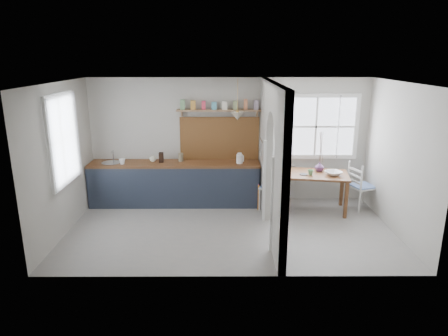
{
  "coord_description": "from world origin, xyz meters",
  "views": [
    {
      "loc": [
        -0.14,
        -6.63,
        3.01
      ],
      "look_at": [
        -0.12,
        0.28,
        1.07
      ],
      "focal_mm": 32.0,
      "sensor_mm": 36.0,
      "label": 1
    }
  ],
  "objects_px": {
    "vase": "(319,167)",
    "dining_table": "(315,192)",
    "chair_right": "(362,186)",
    "chair_left": "(272,186)",
    "kettle": "(240,158)"
  },
  "relations": [
    {
      "from": "dining_table",
      "to": "chair_right",
      "type": "xyz_separation_m",
      "value": [
        0.97,
        0.08,
        0.1
      ]
    },
    {
      "from": "vase",
      "to": "dining_table",
      "type": "bearing_deg",
      "value": -118.14
    },
    {
      "from": "chair_left",
      "to": "vase",
      "type": "distance_m",
      "value": 1.03
    },
    {
      "from": "dining_table",
      "to": "chair_left",
      "type": "bearing_deg",
      "value": -175.06
    },
    {
      "from": "chair_right",
      "to": "kettle",
      "type": "bearing_deg",
      "value": 65.43
    },
    {
      "from": "kettle",
      "to": "vase",
      "type": "height_order",
      "value": "kettle"
    },
    {
      "from": "dining_table",
      "to": "vase",
      "type": "bearing_deg",
      "value": 71.51
    },
    {
      "from": "dining_table",
      "to": "chair_left",
      "type": "distance_m",
      "value": 0.87
    },
    {
      "from": "vase",
      "to": "chair_right",
      "type": "bearing_deg",
      "value": -5.94
    },
    {
      "from": "dining_table",
      "to": "chair_right",
      "type": "distance_m",
      "value": 0.97
    },
    {
      "from": "chair_left",
      "to": "kettle",
      "type": "distance_m",
      "value": 0.87
    },
    {
      "from": "dining_table",
      "to": "vase",
      "type": "height_order",
      "value": "vase"
    },
    {
      "from": "chair_right",
      "to": "chair_left",
      "type": "bearing_deg",
      "value": 70.79
    },
    {
      "from": "chair_left",
      "to": "kettle",
      "type": "bearing_deg",
      "value": -85.02
    },
    {
      "from": "chair_left",
      "to": "chair_right",
      "type": "height_order",
      "value": "same"
    }
  ]
}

